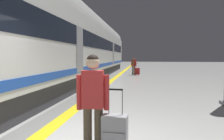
{
  "coord_description": "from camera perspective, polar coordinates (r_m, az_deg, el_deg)",
  "views": [
    {
      "loc": [
        1.27,
        -3.41,
        1.6
      ],
      "look_at": [
        0.15,
        4.02,
        1.1
      ],
      "focal_mm": 32.69,
      "sensor_mm": 36.0,
      "label": 1
    }
  ],
  "objects": [
    {
      "name": "safety_line_strip",
      "position": [
        13.66,
        -0.08,
        -2.93
      ],
      "size": [
        0.36,
        80.0,
        0.01
      ],
      "primitive_type": "cube",
      "color": "yellow",
      "rests_on": "ground"
    },
    {
      "name": "traveller_foreground",
      "position": [
        3.2,
        -5.34,
        -8.01
      ],
      "size": [
        0.51,
        0.22,
        1.63
      ],
      "color": "brown",
      "rests_on": "ground"
    },
    {
      "name": "rolling_suitcase_foreground",
      "position": [
        3.24,
        0.8,
        -18.14
      ],
      "size": [
        0.39,
        0.26,
        1.11
      ],
      "color": "#9E9EA3",
      "rests_on": "ground"
    },
    {
      "name": "passenger_near",
      "position": [
        17.89,
        6.07,
        1.6
      ],
      "size": [
        0.47,
        0.37,
        1.56
      ],
      "color": "brown",
      "rests_on": "ground"
    },
    {
      "name": "suitcase_near",
      "position": [
        17.77,
        7.09,
        -0.33
      ],
      "size": [
        0.44,
        0.36,
        1.0
      ],
      "color": "#A51E1E",
      "rests_on": "ground"
    },
    {
      "name": "high_speed_train",
      "position": [
        14.13,
        -8.92,
        7.39
      ],
      "size": [
        2.94,
        30.61,
        4.97
      ],
      "color": "#38383D",
      "rests_on": "ground"
    },
    {
      "name": "tactile_edge_band",
      "position": [
        13.72,
        -1.6,
        -2.91
      ],
      "size": [
        0.69,
        80.0,
        0.01
      ],
      "primitive_type": "cube",
      "color": "slate",
      "rests_on": "ground"
    }
  ]
}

